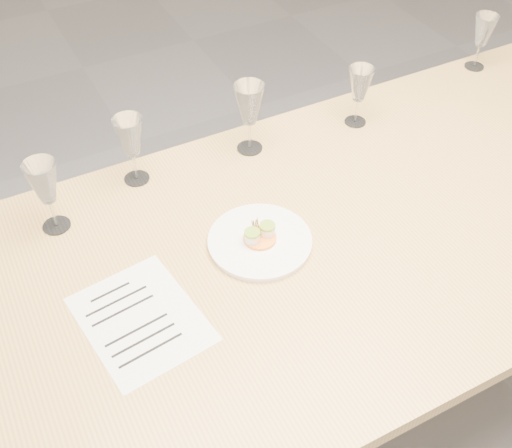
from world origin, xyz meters
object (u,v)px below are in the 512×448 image
wine_glass_1 (130,138)px  dinner_plate (260,240)px  dining_table (303,261)px  wine_glass_4 (484,32)px  wine_glass_0 (44,184)px  wine_glass_2 (249,106)px  recipe_sheet (141,319)px  wine_glass_3 (360,86)px

wine_glass_1 → dinner_plate: bearing=-63.7°
dining_table → wine_glass_4: wine_glass_4 is taller
wine_glass_0 → wine_glass_4: (1.44, 0.10, -0.01)m
wine_glass_2 → dinner_plate: bearing=-113.4°
dinner_plate → wine_glass_4: size_ratio=1.38×
wine_glass_0 → dinner_plate: bearing=-34.4°
recipe_sheet → wine_glass_1: wine_glass_1 is taller
dinner_plate → recipe_sheet: bearing=-166.5°
recipe_sheet → wine_glass_4: bearing=11.7°
recipe_sheet → wine_glass_3: wine_glass_3 is taller
dinner_plate → wine_glass_2: (0.15, 0.35, 0.13)m
dining_table → wine_glass_3: size_ratio=13.20×
wine_glass_0 → wine_glass_2: wine_glass_2 is taller
dinner_plate → dining_table: bearing=-25.8°
recipe_sheet → wine_glass_0: 0.40m
dining_table → recipe_sheet: recipe_sheet is taller
dining_table → dinner_plate: 0.13m
recipe_sheet → wine_glass_1: (0.16, 0.45, 0.14)m
dining_table → wine_glass_1: size_ratio=12.31×
wine_glass_3 → dinner_plate: bearing=-147.3°
recipe_sheet → wine_glass_3: bearing=18.0°
dining_table → wine_glass_4: (0.92, 0.44, 0.20)m
dinner_plate → recipe_sheet: size_ratio=0.78×
dinner_plate → wine_glass_3: 0.59m
wine_glass_0 → wine_glass_3: wine_glass_0 is taller
wine_glass_1 → wine_glass_3: size_ratio=1.07×
dinner_plate → wine_glass_3: wine_glass_3 is taller
recipe_sheet → wine_glass_4: size_ratio=1.78×
dining_table → wine_glass_2: (0.05, 0.39, 0.21)m
dinner_plate → recipe_sheet: dinner_plate is taller
recipe_sheet → wine_glass_2: (0.49, 0.43, 0.14)m
wine_glass_3 → wine_glass_1: bearing=175.3°
wine_glass_3 → wine_glass_4: size_ratio=0.99×
dinner_plate → wine_glass_2: bearing=66.6°
recipe_sheet → wine_glass_2: size_ratio=1.57×
wine_glass_2 → wine_glass_3: 0.34m
wine_glass_0 → wine_glass_4: wine_glass_0 is taller
dinner_plate → wine_glass_0: size_ratio=1.27×
dining_table → dinner_plate: size_ratio=9.49×
wine_glass_1 → dining_table: bearing=-56.1°
dining_table → wine_glass_4: 1.04m
wine_glass_1 → wine_glass_2: bearing=-3.8°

